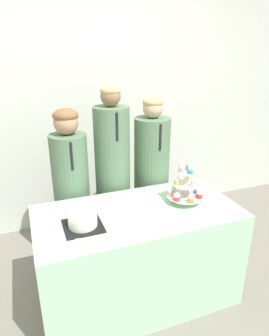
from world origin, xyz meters
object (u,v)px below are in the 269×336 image
at_px(round_cake, 83,219).
at_px(student_1, 113,184).
at_px(cake_knife, 79,239).
at_px(student_0, 72,198).
at_px(student_2, 151,184).
at_px(cupcake_stand, 186,186).

relative_size(round_cake, student_1, 0.16).
relative_size(round_cake, cake_knife, 1.05).
xyz_separation_m(round_cake, student_1, (0.39, 0.62, -0.08)).
height_order(cake_knife, student_0, student_0).
height_order(student_0, student_2, student_2).
relative_size(student_1, student_2, 1.07).
bearing_deg(cake_knife, round_cake, 107.05).
distance_m(round_cake, cupcake_stand, 0.79).
bearing_deg(student_2, round_cake, -140.82).
distance_m(cake_knife, cupcake_stand, 0.87).
bearing_deg(student_2, student_0, -180.00).
xyz_separation_m(student_1, student_2, (0.36, -0.00, -0.05)).
xyz_separation_m(round_cake, student_0, (0.03, 0.62, -0.14)).
height_order(cake_knife, student_2, student_2).
bearing_deg(student_0, round_cake, -92.93).
distance_m(round_cake, student_2, 0.98).
height_order(cake_knife, student_1, student_1).
bearing_deg(student_1, student_0, -180.00).
relative_size(student_0, student_2, 0.96).
distance_m(student_1, student_2, 0.37).
bearing_deg(student_2, cake_knife, -137.50).
height_order(student_0, student_1, student_1).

